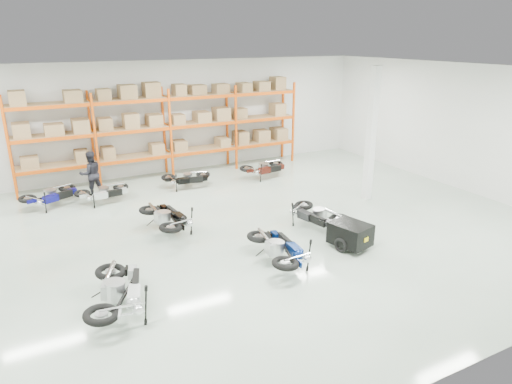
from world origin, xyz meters
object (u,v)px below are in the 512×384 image
trailer (350,234)px  moto_black_far_left (167,214)px  person_back (91,174)px  moto_back_c (187,175)px  moto_blue_centre (280,244)px  moto_silver_left (118,286)px  moto_back_b (103,189)px  moto_touring_right (316,211)px  moto_back_d (264,165)px  moto_back_a (51,192)px

trailer → moto_black_far_left: bearing=125.8°
person_back → moto_back_c: bearing=160.8°
moto_blue_centre → trailer: size_ratio=1.10×
moto_silver_left → person_back: (0.69, 7.80, 0.20)m
moto_back_b → person_back: 0.99m
moto_black_far_left → trailer: size_ratio=1.09×
moto_black_far_left → moto_back_b: (-1.18, 3.42, -0.10)m
trailer → moto_touring_right: bearing=75.3°
moto_silver_left → moto_back_d: 9.92m
moto_silver_left → trailer: moto_silver_left is taller
moto_silver_left → moto_back_b: size_ratio=1.27×
moto_silver_left → moto_back_b: moto_silver_left is taller
moto_black_far_left → trailer: bearing=134.9°
moto_black_far_left → person_back: size_ratio=1.16×
moto_blue_centre → moto_black_far_left: (-1.84, 3.24, -0.00)m
moto_silver_left → moto_back_a: moto_silver_left is taller
moto_touring_right → moto_back_d: (1.07, 5.12, -0.01)m
moto_black_far_left → person_back: bearing=-77.8°
trailer → moto_back_c: bearing=92.2°
moto_black_far_left → moto_back_a: size_ratio=1.13×
moto_back_c → moto_back_d: 3.19m
moto_back_b → moto_touring_right: bearing=-139.6°
moto_blue_centre → moto_back_a: bearing=-51.5°
moto_back_d → trailer: bearing=166.1°
moto_silver_left → moto_back_a: 7.34m
moto_blue_centre → moto_back_d: 7.41m
moto_back_c → moto_touring_right: bearing=-147.0°
moto_black_far_left → person_back: (-1.39, 4.33, 0.24)m
moto_touring_right → moto_back_b: (-5.16, 5.10, -0.05)m
moto_blue_centre → person_back: 8.24m
moto_back_a → person_back: bearing=-95.3°
moto_black_far_left → moto_blue_centre: bearing=114.0°
moto_back_c → person_back: size_ratio=0.97×
moto_back_a → moto_back_d: (7.83, -0.41, 0.01)m
moto_black_far_left → moto_back_d: size_ratio=1.11×
moto_silver_left → trailer: (6.06, 0.18, -0.20)m
moto_back_d → moto_touring_right: bearing=163.3°
moto_touring_right → trailer: moto_touring_right is taller
moto_back_d → person_back: bearing=77.2°
moto_back_d → moto_silver_left: bearing=129.2°
moto_touring_right → person_back: (-5.37, 6.02, 0.28)m
moto_touring_right → moto_back_c: moto_touring_right is taller
moto_touring_right → moto_black_far_left: bearing=145.8°
moto_back_a → person_back: (1.38, 0.49, 0.30)m
moto_back_a → person_back: 1.50m
moto_back_d → person_back: size_ratio=1.04×
moto_silver_left → person_back: bearing=-78.3°
moto_blue_centre → moto_silver_left: size_ratio=0.95×
moto_back_c → person_back: person_back is taller
moto_blue_centre → trailer: (2.14, -0.04, -0.17)m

